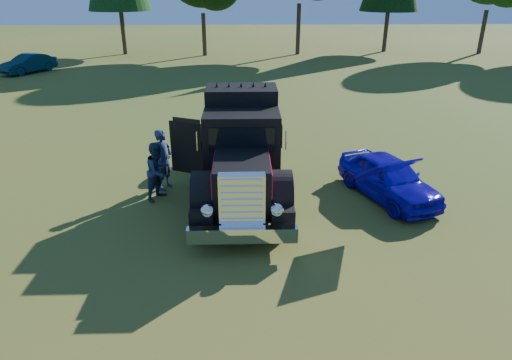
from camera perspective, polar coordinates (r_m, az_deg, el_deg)
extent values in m
plane|color=#2B5218|center=(12.16, 2.15, -4.87)|extent=(120.00, 120.00, 0.00)
cylinder|color=#2D2116|center=(45.84, 26.46, 16.23)|extent=(0.36, 0.36, 3.60)
cylinder|color=#2D2116|center=(44.20, 15.98, 18.10)|extent=(0.36, 0.36, 4.50)
cylinder|color=#2D2116|center=(42.57, -16.34, 18.00)|extent=(0.36, 0.36, 4.68)
cylinder|color=#2D2116|center=(40.51, -6.50, 17.61)|extent=(0.36, 0.36, 3.42)
cylinder|color=#2D2116|center=(41.12, 5.31, 18.25)|extent=(0.36, 0.36, 4.14)
cylinder|color=black|center=(11.49, -6.97, -3.73)|extent=(0.32, 1.10, 1.10)
cylinder|color=black|center=(11.48, 3.54, -3.61)|extent=(0.32, 1.10, 1.10)
cylinder|color=black|center=(15.90, -5.52, 4.21)|extent=(0.32, 1.10, 1.10)
cylinder|color=black|center=(15.89, 2.07, 4.30)|extent=(0.32, 1.10, 1.10)
cylinder|color=black|center=(15.88, -4.33, 4.23)|extent=(0.32, 1.10, 1.10)
cylinder|color=black|center=(15.88, 0.88, 4.29)|extent=(0.32, 1.10, 1.10)
cube|color=black|center=(13.78, -1.73, 1.52)|extent=(1.60, 6.40, 0.28)
cube|color=white|center=(10.34, -1.72, -6.85)|extent=(2.50, 0.22, 0.36)
cube|color=white|center=(10.28, -1.76, -2.64)|extent=(1.05, 0.30, 1.30)
cube|color=black|center=(11.21, -1.77, -0.04)|extent=(1.35, 1.80, 1.10)
cube|color=maroon|center=(11.16, -5.32, 0.86)|extent=(0.02, 1.80, 0.60)
cube|color=maroon|center=(11.15, 1.77, 0.94)|extent=(0.02, 1.80, 0.60)
cylinder|color=black|center=(11.31, -6.56, -1.92)|extent=(0.55, 1.24, 1.24)
cylinder|color=black|center=(11.30, 3.08, -1.82)|extent=(0.55, 1.24, 1.24)
sphere|color=white|center=(10.34, -6.09, -3.84)|extent=(0.32, 0.32, 0.32)
sphere|color=white|center=(10.33, 2.59, -3.75)|extent=(0.32, 0.32, 0.32)
cube|color=black|center=(12.56, -1.78, 3.83)|extent=(2.05, 1.30, 2.10)
cube|color=black|center=(11.76, -1.81, 5.03)|extent=(1.70, 0.05, 0.65)
cube|color=black|center=(13.73, -1.78, 6.45)|extent=(2.05, 1.30, 2.50)
cube|color=black|center=(15.54, -1.74, 5.41)|extent=(2.00, 2.00, 0.35)
cube|color=black|center=(13.09, -8.51, 3.95)|extent=(1.03, 0.50, 1.50)
cube|color=maroon|center=(13.19, -8.54, 3.40)|extent=(0.79, 0.36, 0.75)
imported|color=#070C98|center=(13.65, 16.23, 0.27)|extent=(2.62, 3.86, 1.22)
cube|color=#070C98|center=(11.72, 16.12, 1.40)|extent=(1.55, 1.33, 0.67)
imported|color=navy|center=(13.84, -11.47, 2.50)|extent=(0.70, 0.80, 1.85)
imported|color=#1A233D|center=(13.26, -12.16, 1.12)|extent=(0.97, 1.03, 1.69)
imported|color=#093939|center=(35.94, -26.60, 12.88)|extent=(3.05, 3.96, 1.25)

